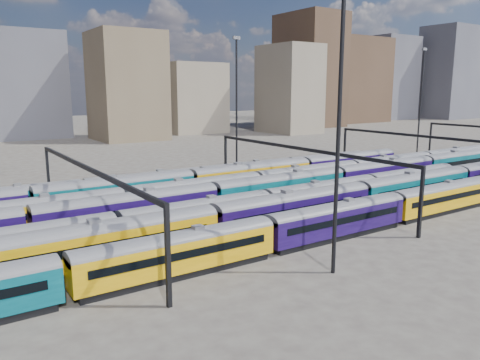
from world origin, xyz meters
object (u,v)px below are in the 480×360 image
rake_0 (267,230)px  mast_2 (339,115)px  rake_1 (212,220)px  rake_2 (198,212)px

rake_0 → mast_2: size_ratio=4.49×
rake_0 → rake_1: size_ratio=0.87×
rake_0 → rake_2: (-2.19, 10.00, -0.04)m
rake_1 → mast_2: bearing=-65.9°
rake_1 → mast_2: mast_2 is taller
rake_0 → mast_2: mast_2 is taller
mast_2 → rake_2: bearing=104.1°
rake_1 → mast_2: 17.22m
rake_2 → mast_2: 20.98m
rake_0 → rake_1: (-3.29, 5.00, 0.36)m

